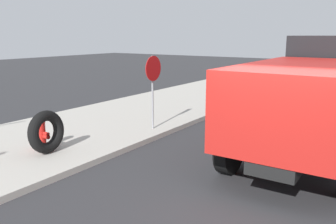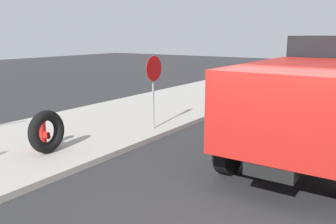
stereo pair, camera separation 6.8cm
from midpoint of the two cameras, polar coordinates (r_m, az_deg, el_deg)
The scene contains 6 objects.
ground_plane at distance 7.06m, azimuth 15.82°, elevation -13.61°, with size 80.00×80.00×0.00m, color #2D2D30.
sidewalk_curb at distance 10.77m, azimuth -19.08°, elevation -4.32°, with size 36.00×5.00×0.15m, color #ADA89E.
fire_hydrant at distance 9.74m, azimuth -19.34°, elevation -2.90°, with size 0.24×0.54×0.83m.
loose_tire at distance 9.26m, azimuth -18.66°, elevation -3.00°, with size 1.07×1.07×0.26m, color black.
stop_sign at distance 10.87m, azimuth -2.14°, elevation 5.37°, with size 0.76×0.08×2.26m.
dump_truck_red at distance 9.75m, azimuth 23.17°, elevation 2.94°, with size 7.01×2.82×3.00m.
Camera 2 is at (-6.08, -1.90, 3.03)m, focal length 38.04 mm.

